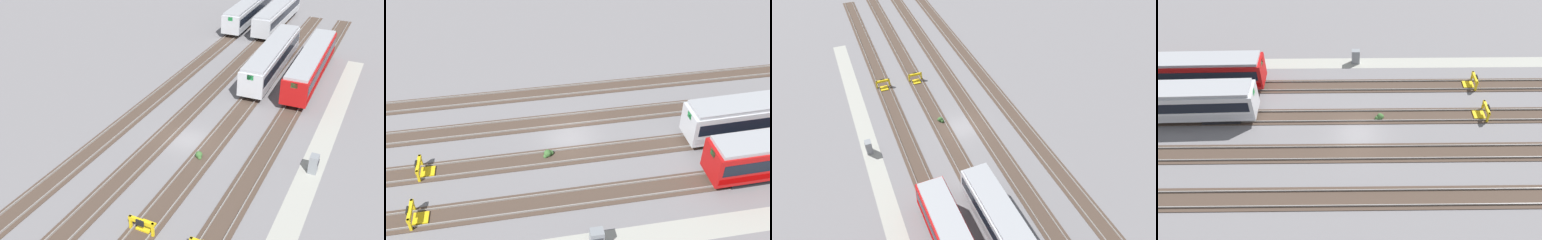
{
  "view_description": "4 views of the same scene",
  "coord_description": "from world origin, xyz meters",
  "views": [
    {
      "loc": [
        -32.1,
        -15.65,
        22.17
      ],
      "look_at": [
        0.73,
        0.0,
        1.8
      ],
      "focal_mm": 42.0,
      "sensor_mm": 36.0,
      "label": 1
    },
    {
      "loc": [
        -4.52,
        -29.67,
        25.36
      ],
      "look_at": [
        0.73,
        0.0,
        1.8
      ],
      "focal_mm": 42.0,
      "sensor_mm": 36.0,
      "label": 2
    },
    {
      "loc": [
        32.87,
        -13.05,
        30.92
      ],
      "look_at": [
        0.73,
        0.0,
        1.8
      ],
      "focal_mm": 35.0,
      "sensor_mm": 36.0,
      "label": 3
    },
    {
      "loc": [
        1.01,
        24.27,
        24.74
      ],
      "look_at": [
        0.73,
        0.0,
        1.8
      ],
      "focal_mm": 35.0,
      "sensor_mm": 36.0,
      "label": 4
    }
  ],
  "objects": [
    {
      "name": "rail_track_far_inner",
      "position": [
        0.0,
        7.13,
        0.04
      ],
      "size": [
        90.0,
        2.23,
        0.21
      ],
      "color": "#47382D",
      "rests_on": "ground"
    },
    {
      "name": "rail_track_near_inner",
      "position": [
        0.0,
        -2.38,
        0.04
      ],
      "size": [
        90.0,
        2.24,
        0.21
      ],
      "color": "#47382D",
      "rests_on": "ground"
    },
    {
      "name": "weed_clump",
      "position": [
        -2.15,
        -2.06,
        0.24
      ],
      "size": [
        0.92,
        0.7,
        0.64
      ],
      "color": "#38602D",
      "rests_on": "ground"
    },
    {
      "name": "ground_plane",
      "position": [
        0.0,
        0.0,
        0.0
      ],
      "size": [
        400.0,
        400.0,
        0.0
      ],
      "primitive_type": "plane",
      "color": "slate"
    },
    {
      "name": "electrical_cabinet",
      "position": [
        -0.05,
        -11.57,
        0.8
      ],
      "size": [
        0.9,
        0.73,
        1.6
      ],
      "color": "gray",
      "rests_on": "ground"
    },
    {
      "name": "rail_track_nearest",
      "position": [
        0.0,
        -7.13,
        0.04
      ],
      "size": [
        90.0,
        2.23,
        0.21
      ],
      "color": "#47382D",
      "rests_on": "ground"
    },
    {
      "name": "bumper_stop_nearest_track",
      "position": [
        -12.24,
        -7.13,
        0.51
      ],
      "size": [
        1.36,
        2.0,
        1.22
      ],
      "color": "gold",
      "rests_on": "ground"
    },
    {
      "name": "bumper_stop_near_inner_track",
      "position": [
        -12.15,
        -2.38,
        0.51
      ],
      "size": [
        1.35,
        2.0,
        1.22
      ],
      "color": "gold",
      "rests_on": "ground"
    },
    {
      "name": "rail_track_middle",
      "position": [
        0.0,
        2.38,
        0.04
      ],
      "size": [
        90.0,
        2.24,
        0.21
      ],
      "color": "#47382D",
      "rests_on": "ground"
    }
  ]
}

